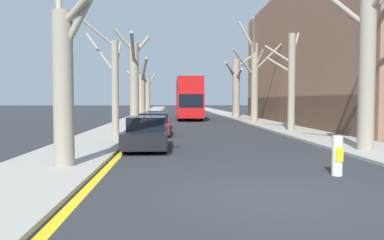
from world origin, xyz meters
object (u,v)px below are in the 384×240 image
at_px(street_tree_left_0, 65,78).
at_px(traffic_bollard, 337,156).
at_px(street_tree_left_2, 134,79).
at_px(street_tree_left_4, 147,93).
at_px(street_tree_left_1, 113,82).
at_px(street_tree_right_1, 291,80).
at_px(street_tree_left_3, 141,92).
at_px(parked_car_2, 157,120).
at_px(street_tree_right_3, 236,86).
at_px(street_tree_right_0, 371,50).
at_px(street_tree_right_2, 255,76).
at_px(parked_car_0, 147,133).
at_px(double_decker_bus, 188,97).
at_px(parked_car_1, 154,124).

distance_m(street_tree_left_0, traffic_bollard, 8.12).
distance_m(street_tree_left_2, street_tree_left_4, 21.51).
xyz_separation_m(street_tree_left_1, street_tree_left_4, (-0.15, 31.91, 0.01)).
bearing_deg(street_tree_right_1, street_tree_left_3, 120.71).
xyz_separation_m(street_tree_left_0, parked_car_2, (2.09, 16.51, -2.14)).
height_order(street_tree_right_3, parked_car_2, street_tree_right_3).
bearing_deg(street_tree_right_3, street_tree_right_0, -89.79).
height_order(street_tree_left_0, street_tree_right_3, street_tree_right_3).
distance_m(street_tree_right_2, parked_car_0, 20.17).
xyz_separation_m(street_tree_right_0, street_tree_right_2, (-0.16, 19.70, 0.21)).
distance_m(street_tree_left_3, street_tree_right_2, 14.22).
xyz_separation_m(street_tree_left_4, parked_car_0, (2.40, -37.50, -2.47)).
relative_size(street_tree_left_0, street_tree_left_3, 0.90).
xyz_separation_m(street_tree_left_0, double_decker_bus, (5.02, 29.81, -0.25)).
bearing_deg(street_tree_left_0, street_tree_right_0, 14.87).
bearing_deg(street_tree_right_3, double_decker_bus, -154.67).
distance_m(parked_car_1, parked_car_2, 5.35).
relative_size(street_tree_left_0, street_tree_left_4, 0.96).
bearing_deg(street_tree_right_2, street_tree_right_1, -89.14).
relative_size(street_tree_right_1, parked_car_1, 1.48).
height_order(street_tree_right_3, parked_car_1, street_tree_right_3).
distance_m(street_tree_right_0, street_tree_right_1, 9.76).
relative_size(street_tree_left_3, double_decker_bus, 0.60).
height_order(street_tree_left_4, street_tree_right_3, street_tree_right_3).
relative_size(parked_car_0, parked_car_1, 0.98).
height_order(street_tree_left_1, street_tree_right_0, street_tree_right_0).
xyz_separation_m(street_tree_left_1, street_tree_right_1, (11.05, 2.31, 0.29)).
height_order(street_tree_left_2, street_tree_right_1, street_tree_left_2).
distance_m(street_tree_right_1, parked_car_0, 12.14).
bearing_deg(street_tree_left_1, street_tree_left_4, 90.27).
relative_size(street_tree_left_2, parked_car_2, 2.07).
xyz_separation_m(street_tree_left_4, street_tree_right_1, (11.20, -29.60, 0.28)).
relative_size(street_tree_left_3, street_tree_left_4, 1.07).
distance_m(street_tree_left_1, double_decker_bus, 20.17).
distance_m(street_tree_left_0, street_tree_right_0, 11.35).
xyz_separation_m(parked_car_1, parked_car_2, (0.00, 5.35, -0.02)).
bearing_deg(parked_car_2, street_tree_left_0, -97.21).
xyz_separation_m(street_tree_left_1, double_decker_bus, (5.18, 19.49, -0.61)).
xyz_separation_m(double_decker_bus, parked_car_0, (-2.93, -25.07, -1.84)).
distance_m(street_tree_left_1, street_tree_right_1, 11.29).
bearing_deg(parked_car_1, street_tree_left_2, 102.40).
bearing_deg(street_tree_left_2, street_tree_left_3, 91.51).
bearing_deg(street_tree_right_0, street_tree_left_4, 105.91).
height_order(street_tree_left_3, parked_car_1, street_tree_left_3).
height_order(street_tree_left_0, street_tree_right_0, street_tree_right_0).
bearing_deg(parked_car_2, street_tree_left_4, 95.33).
xyz_separation_m(street_tree_left_0, parked_car_0, (2.09, 4.73, -2.09)).
bearing_deg(parked_car_1, street_tree_left_1, -159.62).
distance_m(street_tree_right_1, parked_car_1, 9.34).
bearing_deg(street_tree_left_2, street_tree_right_0, -58.54).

